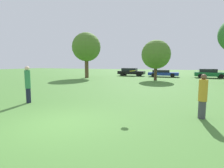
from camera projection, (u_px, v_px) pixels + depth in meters
name	position (u px, v px, depth m)	size (l,w,h in m)	color
ground_plane	(57.00, 124.00, 6.02)	(120.00, 120.00, 0.00)	#477A33
person_thrower	(28.00, 84.00, 9.20)	(0.28, 0.28, 1.94)	#191E33
person_catcher	(203.00, 96.00, 6.56)	(0.31, 0.31, 1.68)	#3F3F47
frisbee	(133.00, 71.00, 7.46)	(0.25, 0.25, 0.05)	yellow
tree_0	(86.00, 47.00, 25.51)	(4.15, 4.15, 6.57)	brown
tree_1	(156.00, 55.00, 21.92)	(3.60, 3.60, 5.02)	#473323
parked_car_black	(131.00, 72.00, 30.00)	(4.48, 1.88, 1.32)	black
parked_car_blue	(163.00, 73.00, 27.78)	(4.58, 2.04, 1.09)	#1E389E
parked_car_green	(209.00, 73.00, 25.51)	(4.15, 1.95, 1.31)	#196633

